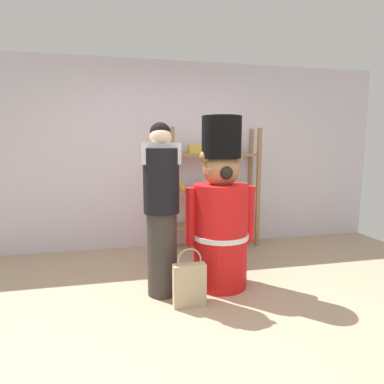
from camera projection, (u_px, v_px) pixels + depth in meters
The scene contains 6 objects.
ground_plane at pixel (206, 321), 2.73m from camera, with size 6.40×6.40×0.00m, color tan.
back_wall at pixel (167, 156), 4.67m from camera, with size 6.40×0.12×2.60m, color silver.
merchandise_shelf at pixel (214, 187), 4.65m from camera, with size 1.27×0.35×1.69m.
teddy_bear_guard at pixel (221, 215), 3.33m from camera, with size 0.73×0.58×1.74m.
person_shopper at pixel (162, 208), 3.11m from camera, with size 0.36×0.34×1.67m.
shopping_bag at pixel (189, 284), 2.96m from camera, with size 0.30×0.11×0.54m.
Camera 1 is at (-0.66, -2.46, 1.46)m, focal length 30.59 mm.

